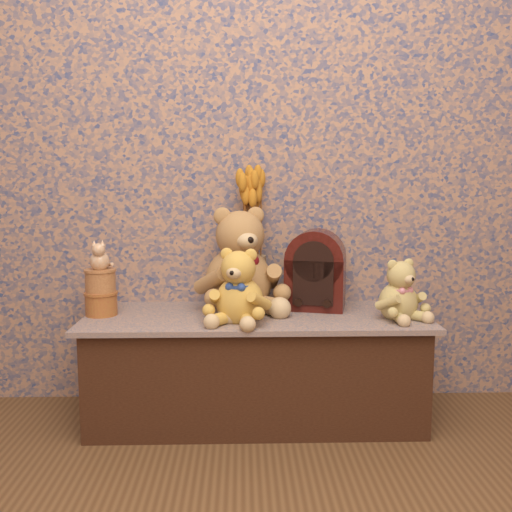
% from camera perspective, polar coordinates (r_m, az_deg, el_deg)
% --- Properties ---
extents(display_shelf, '(1.34, 0.51, 0.43)m').
position_cam_1_polar(display_shelf, '(2.27, -0.03, -11.30)').
color(display_shelf, '#364A6F').
rests_on(display_shelf, ground).
extents(teddy_large, '(0.48, 0.52, 0.45)m').
position_cam_1_polar(teddy_large, '(2.25, -1.82, 0.09)').
color(teddy_large, olive).
rests_on(teddy_large, display_shelf).
extents(teddy_medium, '(0.31, 0.34, 0.30)m').
position_cam_1_polar(teddy_medium, '(2.07, -1.71, -2.71)').
color(teddy_medium, gold).
rests_on(teddy_medium, display_shelf).
extents(teddy_small, '(0.28, 0.29, 0.25)m').
position_cam_1_polar(teddy_small, '(2.19, 14.44, -3.07)').
color(teddy_small, tan).
rests_on(teddy_small, display_shelf).
extents(cathedral_radio, '(0.27, 0.22, 0.33)m').
position_cam_1_polar(cathedral_radio, '(2.30, 6.14, -1.37)').
color(cathedral_radio, '#360F09').
rests_on(cathedral_radio, display_shelf).
extents(ceramic_vase, '(0.16, 0.16, 0.21)m').
position_cam_1_polar(ceramic_vase, '(2.35, -0.51, -2.52)').
color(ceramic_vase, tan).
rests_on(ceramic_vase, display_shelf).
extents(dried_stalks, '(0.24, 0.24, 0.39)m').
position_cam_1_polar(dried_stalks, '(2.32, -0.51, 4.86)').
color(dried_stalks, '#C4781F').
rests_on(dried_stalks, ceramic_vase).
extents(biscuit_tin_lower, '(0.13, 0.13, 0.09)m').
position_cam_1_polar(biscuit_tin_lower, '(2.27, -15.60, -4.75)').
color(biscuit_tin_lower, '#B68D35').
rests_on(biscuit_tin_lower, display_shelf).
extents(biscuit_tin_upper, '(0.15, 0.15, 0.09)m').
position_cam_1_polar(biscuit_tin_upper, '(2.26, -15.68, -2.51)').
color(biscuit_tin_upper, tan).
rests_on(biscuit_tin_upper, biscuit_tin_lower).
extents(cat_figurine, '(0.10, 0.11, 0.12)m').
position_cam_1_polar(cat_figurine, '(2.24, -15.78, 0.15)').
color(cat_figurine, silver).
rests_on(cat_figurine, biscuit_tin_upper).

